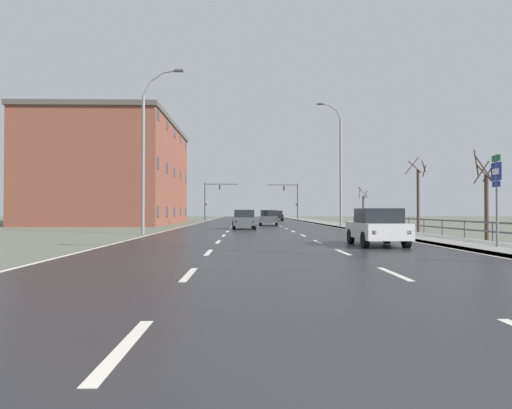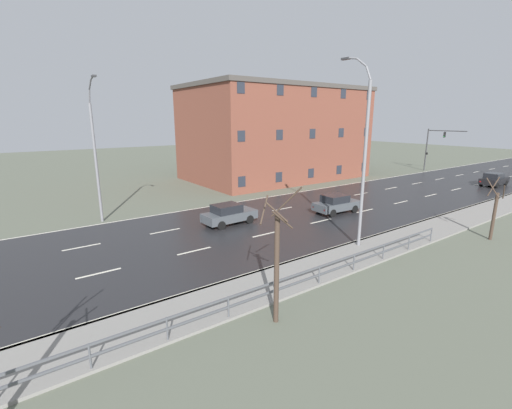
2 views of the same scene
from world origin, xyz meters
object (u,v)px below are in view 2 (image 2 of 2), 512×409
car_mid_centre (229,214)px  car_far_left (494,179)px  traffic_signal_left (434,143)px  car_far_right (336,204)px  street_lamp_midground (363,157)px  street_lamp_left_bank (96,155)px  brick_building (275,133)px

car_mid_centre → car_far_left: same height
traffic_signal_left → car_far_right: 31.47m
car_mid_centre → car_far_left: bearing=79.1°
car_mid_centre → street_lamp_midground: bearing=22.8°
car_far_left → car_far_right: bearing=-96.3°
car_far_left → car_mid_centre: bearing=-98.8°
traffic_signal_left → car_far_left: (10.74, -5.80, -3.37)m
street_lamp_left_bank → traffic_signal_left: size_ratio=1.68×
street_lamp_midground → car_far_right: (-6.19, 5.01, -4.76)m
traffic_signal_left → car_mid_centre: bearing=-81.8°
street_lamp_midground → street_lamp_left_bank: street_lamp_midground is taller
street_lamp_left_bank → car_mid_centre: (6.24, 7.61, -4.36)m
traffic_signal_left → brick_building: (-9.51, -22.74, 1.74)m
car_far_left → car_far_right: (-2.58, -24.41, 0.00)m
street_lamp_midground → traffic_signal_left: bearing=112.2°
traffic_signal_left → car_far_left: bearing=-28.4°
car_far_left → car_far_right: same height
car_far_left → street_lamp_midground: bearing=-83.3°
car_mid_centre → brick_building: bearing=130.2°
traffic_signal_left → car_far_right: size_ratio=1.50×
car_far_right → street_lamp_midground: bearing=-35.9°
car_far_left → traffic_signal_left: bearing=151.4°
car_far_left → brick_building: brick_building is taller
traffic_signal_left → car_far_left: traffic_signal_left is taller
car_far_left → car_far_right: 24.55m
car_mid_centre → traffic_signal_left: bearing=95.9°
street_lamp_left_bank → traffic_signal_left: (0.55, 46.90, -1.00)m
street_lamp_midground → street_lamp_left_bank: (-14.90, -11.68, -0.40)m
traffic_signal_left → car_far_right: (8.17, -30.21, -3.37)m
street_lamp_left_bank → brick_building: 25.78m
car_far_right → brick_building: size_ratio=0.18×
street_lamp_left_bank → car_far_left: street_lamp_left_bank is taller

